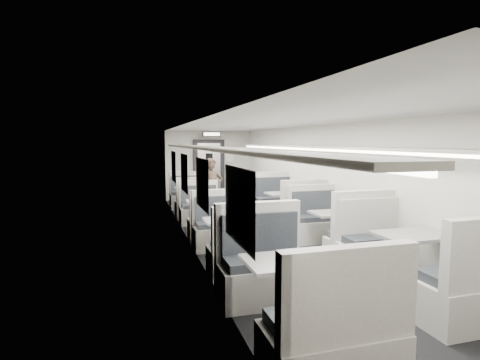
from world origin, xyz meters
TOP-DOWN VIEW (x-y plane):
  - room at (0.00, 0.00)m, footprint 3.24×12.24m
  - booth_left_a at (-1.00, 3.65)m, footprint 1.02×2.07m
  - booth_left_b at (-1.00, 1.37)m, footprint 0.98×1.99m
  - booth_left_c at (-1.00, -0.90)m, footprint 1.02×2.08m
  - booth_left_d at (-1.00, -3.47)m, footprint 1.15×2.34m
  - booth_right_a at (1.00, 3.74)m, footprint 0.96×1.95m
  - booth_right_b at (1.00, 1.36)m, footprint 1.12×2.28m
  - booth_right_c at (1.00, -0.95)m, footprint 1.06×2.15m
  - booth_right_d at (1.00, -2.95)m, footprint 1.16×2.36m
  - passenger at (-0.61, 2.51)m, footprint 0.61×0.43m
  - window_a at (-1.49, 3.40)m, footprint 0.02×1.18m
  - window_b at (-1.49, 1.20)m, footprint 0.02×1.18m
  - window_c at (-1.49, -1.00)m, footprint 0.02×1.18m
  - window_d at (-1.49, -3.20)m, footprint 0.02×1.18m
  - luggage_rack_left at (-1.24, -0.30)m, footprint 0.46×10.40m
  - luggage_rack_right at (1.24, -0.30)m, footprint 0.46×10.40m
  - vestibule_door at (0.00, 5.93)m, footprint 1.10×0.13m
  - exit_sign at (0.00, 5.44)m, footprint 0.62×0.12m
  - wall_notice at (0.75, 5.92)m, footprint 0.32×0.02m

SIDE VIEW (x-z plane):
  - booth_right_a at x=1.00m, z-range -0.17..0.87m
  - booth_left_b at x=-1.00m, z-range -0.18..0.89m
  - booth_left_a at x=-1.00m, z-range -0.18..0.92m
  - booth_left_c at x=-1.00m, z-range -0.18..0.93m
  - booth_right_c at x=1.00m, z-range -0.19..0.96m
  - booth_right_b at x=1.00m, z-range -0.20..1.02m
  - booth_left_d at x=-1.00m, z-range -0.21..1.04m
  - booth_right_d at x=1.00m, z-range -0.21..1.05m
  - passenger at x=-0.61m, z-range 0.00..1.61m
  - vestibule_door at x=0.00m, z-range -0.01..2.09m
  - room at x=0.00m, z-range -0.12..2.52m
  - window_a at x=-1.49m, z-range 0.93..1.77m
  - window_b at x=-1.49m, z-range 0.93..1.77m
  - window_c at x=-1.49m, z-range 0.93..1.77m
  - window_d at x=-1.49m, z-range 0.93..1.77m
  - wall_notice at x=0.75m, z-range 1.30..1.70m
  - luggage_rack_left at x=-1.24m, z-range 1.87..1.96m
  - luggage_rack_right at x=1.24m, z-range 1.87..1.96m
  - exit_sign at x=0.00m, z-range 2.20..2.36m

